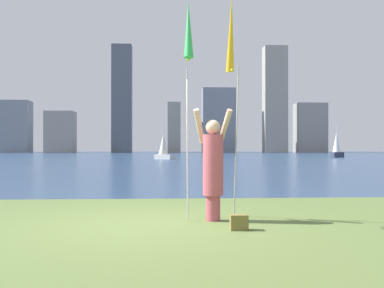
{
  "coord_description": "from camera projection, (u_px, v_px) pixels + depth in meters",
  "views": [
    {
      "loc": [
        0.29,
        -7.19,
        1.27
      ],
      "look_at": [
        1.42,
        13.54,
        1.42
      ],
      "focal_mm": 40.59,
      "sensor_mm": 36.0,
      "label": 1
    }
  ],
  "objects": [
    {
      "name": "skyline_tower_0",
      "position": [
        15.0,
        127.0,
        102.85
      ],
      "size": [
        7.32,
        4.54,
        12.3
      ],
      "color": "gray",
      "rests_on": "ground"
    },
    {
      "name": "ground",
      "position": [
        166.0,
        157.0,
        58.03
      ],
      "size": [
        120.0,
        138.0,
        0.12
      ],
      "color": "#5B7038"
    },
    {
      "name": "skyline_tower_6",
      "position": [
        310.0,
        128.0,
        103.44
      ],
      "size": [
        7.05,
        4.75,
        11.71
      ],
      "color": "gray",
      "rests_on": "ground"
    },
    {
      "name": "sailboat_0",
      "position": [
        164.0,
        148.0,
        45.72
      ],
      "size": [
        2.2,
        1.91,
        3.46
      ],
      "color": "silver",
      "rests_on": "ground"
    },
    {
      "name": "skyline_tower_5",
      "position": [
        275.0,
        100.0,
        100.8
      ],
      "size": [
        5.31,
        3.48,
        24.65
      ],
      "color": "gray",
      "rests_on": "ground"
    },
    {
      "name": "bag",
      "position": [
        239.0,
        222.0,
        6.64
      ],
      "size": [
        0.27,
        0.18,
        0.23
      ],
      "color": "olive",
      "rests_on": "ground"
    },
    {
      "name": "skyline_tower_1",
      "position": [
        60.0,
        132.0,
        99.54
      ],
      "size": [
        6.39,
        5.07,
        9.47
      ],
      "color": "gray",
      "rests_on": "ground"
    },
    {
      "name": "kite_flag_right",
      "position": [
        231.0,
        38.0,
        8.35
      ],
      "size": [
        0.16,
        1.14,
        4.16
      ],
      "color": "#B2B2B7",
      "rests_on": "ground"
    },
    {
      "name": "kite_flag_left",
      "position": [
        188.0,
        36.0,
        7.23
      ],
      "size": [
        0.16,
        0.85,
        3.72
      ],
      "color": "#B2B2B7",
      "rests_on": "ground"
    },
    {
      "name": "skyline_tower_2",
      "position": [
        122.0,
        99.0,
        100.85
      ],
      "size": [
        4.57,
        3.11,
        25.07
      ],
      "color": "#565B66",
      "rests_on": "ground"
    },
    {
      "name": "skyline_tower_4",
      "position": [
        219.0,
        120.0,
        102.84
      ],
      "size": [
        7.82,
        3.79,
        15.25
      ],
      "color": "gray",
      "rests_on": "ground"
    },
    {
      "name": "person",
      "position": [
        213.0,
        165.0,
        7.49
      ],
      "size": [
        0.71,
        0.53,
        1.94
      ],
      "rotation": [
        0.0,
        0.0,
        -0.09
      ],
      "color": "#B24C59",
      "rests_on": "ground"
    },
    {
      "name": "skyline_tower_3",
      "position": [
        174.0,
        128.0,
        103.81
      ],
      "size": [
        3.0,
        6.67,
        11.84
      ],
      "color": "gray",
      "rests_on": "ground"
    },
    {
      "name": "sailboat_1",
      "position": [
        337.0,
        146.0,
        54.01
      ],
      "size": [
        1.93,
        1.47,
        3.96
      ],
      "color": "#333D51",
      "rests_on": "ground"
    }
  ]
}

